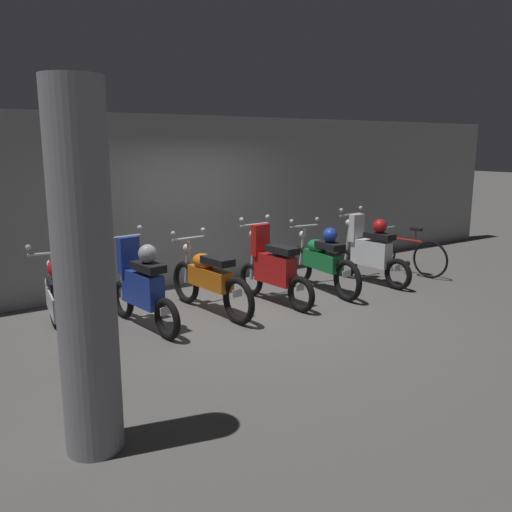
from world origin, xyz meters
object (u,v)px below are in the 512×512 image
motorbike_slot_2 (209,279)px  motorbike_slot_4 (322,260)px  support_pillar (85,274)px  bicycle (404,254)px  motorbike_slot_3 (273,269)px  motorbike_slot_0 (59,301)px  motorbike_slot_1 (142,286)px  motorbike_slot_5 (370,251)px

motorbike_slot_2 → motorbike_slot_4: bearing=-0.7°
support_pillar → motorbike_slot_2: bearing=46.1°
motorbike_slot_4 → bicycle: bearing=2.4°
motorbike_slot_3 → support_pillar: 4.40m
motorbike_slot_0 → motorbike_slot_4: size_ratio=1.00×
motorbike_slot_0 → motorbike_slot_4: 4.19m
motorbike_slot_0 → motorbike_slot_1: 1.04m
motorbike_slot_4 → support_pillar: bearing=-150.8°
motorbike_slot_4 → bicycle: size_ratio=1.14×
motorbike_slot_5 → bicycle: motorbike_slot_5 is taller
motorbike_slot_1 → motorbike_slot_3: (2.09, -0.03, -0.04)m
motorbike_slot_5 → bicycle: (1.06, 0.14, -0.21)m
motorbike_slot_0 → motorbike_slot_3: bearing=-1.5°
motorbike_slot_0 → motorbike_slot_3: size_ratio=1.16×
motorbike_slot_2 → support_pillar: support_pillar is taller
bicycle → support_pillar: size_ratio=0.60×
motorbike_slot_4 → motorbike_slot_5: 1.05m
motorbike_slot_1 → motorbike_slot_4: (3.14, 0.05, -0.04)m
motorbike_slot_5 → support_pillar: support_pillar is taller
motorbike_slot_3 → bicycle: motorbike_slot_3 is taller
motorbike_slot_0 → motorbike_slot_4: bearing=0.0°
motorbike_slot_1 → motorbike_slot_5: same height
motorbike_slot_1 → motorbike_slot_3: size_ratio=1.00×
motorbike_slot_1 → motorbike_slot_5: 4.19m
motorbike_slot_2 → motorbike_slot_1: bearing=-175.8°
motorbike_slot_5 → support_pillar: 6.22m
motorbike_slot_1 → support_pillar: (-1.44, -2.50, 0.86)m
motorbike_slot_1 → motorbike_slot_5: (4.19, 0.00, 0.00)m
motorbike_slot_2 → motorbike_slot_3: bearing=-6.0°
motorbike_slot_0 → motorbike_slot_5: 5.23m
motorbike_slot_2 → motorbike_slot_5: 3.14m
motorbike_slot_3 → motorbike_slot_4: size_ratio=0.86×
motorbike_slot_1 → support_pillar: support_pillar is taller
motorbike_slot_2 → motorbike_slot_3: size_ratio=1.16×
motorbike_slot_0 → bicycle: motorbike_slot_0 is taller
motorbike_slot_5 → motorbike_slot_4: bearing=177.2°
motorbike_slot_0 → motorbike_slot_1: bearing=-2.7°
motorbike_slot_1 → motorbike_slot_3: bearing=-0.9°
motorbike_slot_0 → motorbike_slot_2: size_ratio=1.00×
motorbike_slot_0 → motorbike_slot_1: size_ratio=1.16×
motorbike_slot_4 → support_pillar: support_pillar is taller
motorbike_slot_3 → bicycle: (3.15, 0.17, -0.17)m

